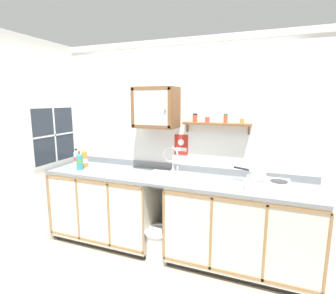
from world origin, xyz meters
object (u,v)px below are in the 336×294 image
object	(u,v)px
bottle_detergent_teal_0	(80,161)
warning_sign	(181,145)
sink	(169,176)
hot_plate_stove	(268,184)
saucepan	(257,174)
bottle_water_clear_1	(76,158)
trash_bin	(158,244)
bottle_juice_amber_2	(85,159)
wall_cabinet	(156,107)

from	to	relation	value
bottle_detergent_teal_0	warning_sign	distance (m)	1.31
sink	hot_plate_stove	distance (m)	1.09
saucepan	sink	bearing A→B (deg)	178.86
bottle_water_clear_1	trash_bin	size ratio (longest dim) A/B	0.65
bottle_water_clear_1	sink	bearing A→B (deg)	2.21
hot_plate_stove	saucepan	distance (m)	0.14
saucepan	bottle_water_clear_1	bearing A→B (deg)	-179.24
bottle_juice_amber_2	bottle_detergent_teal_0	bearing A→B (deg)	-78.62
sink	saucepan	world-z (taller)	sink
sink	wall_cabinet	bearing A→B (deg)	151.92
bottle_detergent_teal_0	warning_sign	xyz separation A→B (m)	(1.22, 0.42, 0.22)
hot_plate_stove	sink	bearing A→B (deg)	177.56
bottle_detergent_teal_0	wall_cabinet	world-z (taller)	wall_cabinet
bottle_detergent_teal_0	hot_plate_stove	bearing A→B (deg)	2.90
saucepan	bottle_water_clear_1	xyz separation A→B (m)	(-2.28, -0.03, -0.01)
bottle_water_clear_1	trash_bin	bearing A→B (deg)	-7.78
sink	warning_sign	world-z (taller)	warning_sign
bottle_water_clear_1	wall_cabinet	world-z (taller)	wall_cabinet
bottle_detergent_teal_0	wall_cabinet	xyz separation A→B (m)	(0.95, 0.27, 0.68)
bottle_detergent_teal_0	bottle_juice_amber_2	bearing A→B (deg)	101.38
hot_plate_stove	trash_bin	size ratio (longest dim) A/B	1.14
bottle_detergent_teal_0	wall_cabinet	distance (m)	1.20
hot_plate_stove	bottle_detergent_teal_0	bearing A→B (deg)	-177.10
saucepan	bottle_water_clear_1	world-z (taller)	bottle_water_clear_1
trash_bin	wall_cabinet	bearing A→B (deg)	115.77
sink	warning_sign	xyz separation A→B (m)	(0.07, 0.26, 0.33)
saucepan	bottle_detergent_teal_0	size ratio (longest dim) A/B	1.45
sink	warning_sign	distance (m)	0.43
sink	wall_cabinet	size ratio (longest dim) A/B	0.99
wall_cabinet	bottle_detergent_teal_0	bearing A→B (deg)	-164.16
warning_sign	wall_cabinet	bearing A→B (deg)	-150.30
bottle_detergent_teal_0	wall_cabinet	bearing A→B (deg)	15.84
trash_bin	warning_sign	bearing A→B (deg)	77.10
sink	trash_bin	xyz separation A→B (m)	(-0.04, -0.22, -0.76)
bottle_water_clear_1	wall_cabinet	distance (m)	1.29
sink	saucepan	size ratio (longest dim) A/B	1.46
bottle_water_clear_1	warning_sign	xyz separation A→B (m)	(1.36, 0.31, 0.21)
bottle_water_clear_1	bottle_juice_amber_2	size ratio (longest dim) A/B	0.95
bottle_juice_amber_2	trash_bin	world-z (taller)	bottle_juice_amber_2
sink	trash_bin	world-z (taller)	sink
bottle_detergent_teal_0	trash_bin	size ratio (longest dim) A/B	0.64
wall_cabinet	sink	bearing A→B (deg)	-28.08
hot_plate_stove	bottle_water_clear_1	bearing A→B (deg)	-179.92
sink	bottle_juice_amber_2	xyz separation A→B (m)	(-1.18, -0.03, 0.12)
bottle_juice_amber_2	trash_bin	size ratio (longest dim) A/B	0.69
bottle_detergent_teal_0	warning_sign	bearing A→B (deg)	19.15
sink	hot_plate_stove	world-z (taller)	sink
saucepan	hot_plate_stove	bearing A→B (deg)	-14.18
hot_plate_stove	wall_cabinet	distance (m)	1.51
bottle_detergent_teal_0	warning_sign	world-z (taller)	warning_sign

